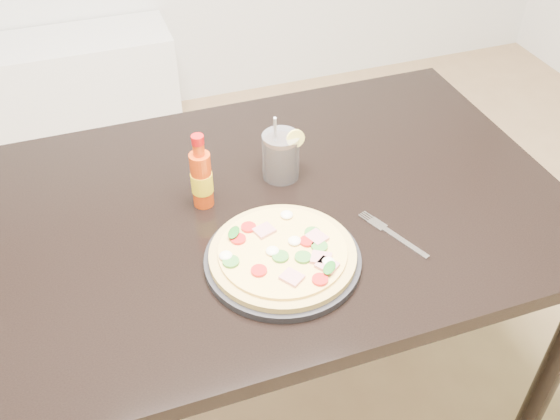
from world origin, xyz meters
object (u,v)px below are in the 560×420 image
object	(u,v)px
hot_sauce_bottle	(202,178)
media_console	(16,101)
plate	(283,260)
fork	(391,233)
pizza	(283,253)
cola_cup	(281,157)
dining_table	(263,231)

from	to	relation	value
hot_sauce_bottle	media_console	size ratio (longest dim) A/B	0.13
plate	fork	bearing A→B (deg)	0.52
pizza	cola_cup	bearing A→B (deg)	71.50
cola_cup	media_console	xyz separation A→B (m)	(-0.71, 1.51, -0.56)
pizza	media_console	distance (m)	1.96
pizza	media_console	xyz separation A→B (m)	(-0.61, 1.79, -0.53)
cola_cup	media_console	distance (m)	1.76
pizza	cola_cup	xyz separation A→B (m)	(0.09, 0.28, 0.03)
fork	media_console	bearing A→B (deg)	93.68
media_console	fork	bearing A→B (deg)	-64.20
pizza	cola_cup	distance (m)	0.30
plate	pizza	xyz separation A→B (m)	(0.00, -0.00, 0.02)
dining_table	pizza	size ratio (longest dim) A/B	4.63
pizza	plate	bearing A→B (deg)	143.01
cola_cup	fork	distance (m)	0.32
dining_table	hot_sauce_bottle	xyz separation A→B (m)	(-0.13, 0.05, 0.16)
hot_sauce_bottle	cola_cup	size ratio (longest dim) A/B	1.04
hot_sauce_bottle	fork	distance (m)	0.43
plate	fork	xyz separation A→B (m)	(0.25, 0.00, -0.01)
plate	hot_sauce_bottle	size ratio (longest dim) A/B	1.74
pizza	dining_table	bearing A→B (deg)	84.49
dining_table	plate	bearing A→B (deg)	-95.77
hot_sauce_bottle	fork	xyz separation A→B (m)	(0.36, -0.24, -0.07)
media_console	pizza	bearing A→B (deg)	-71.07
hot_sauce_bottle	cola_cup	bearing A→B (deg)	11.58
dining_table	plate	xyz separation A→B (m)	(-0.02, -0.19, 0.09)
plate	media_console	size ratio (longest dim) A/B	0.23
plate	hot_sauce_bottle	world-z (taller)	hot_sauce_bottle
hot_sauce_bottle	fork	world-z (taller)	hot_sauce_bottle
cola_cup	pizza	bearing A→B (deg)	-108.50
hot_sauce_bottle	cola_cup	world-z (taller)	hot_sauce_bottle
plate	media_console	xyz separation A→B (m)	(-0.61, 1.79, -0.51)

